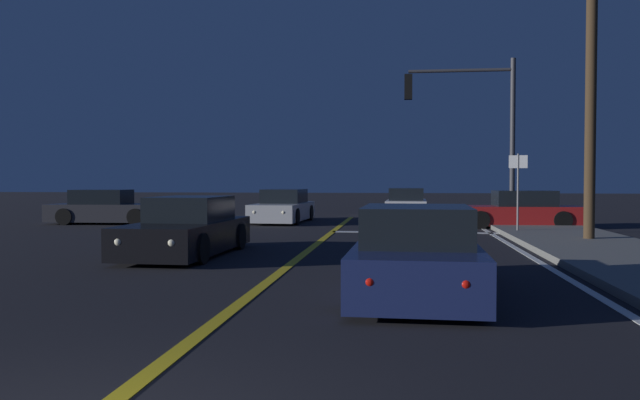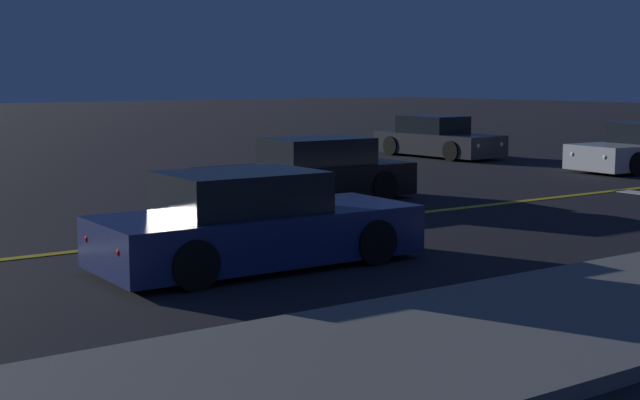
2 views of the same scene
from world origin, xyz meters
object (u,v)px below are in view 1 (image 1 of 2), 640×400
traffic_signal_near_right (474,116)px  utility_pole_right (592,44)px  car_lead_oncoming_silver (283,208)px  car_far_approaching_red (518,211)px  car_parked_curb_charcoal (107,209)px  car_distant_tail_white (406,204)px  car_side_waiting_navy (416,256)px  car_mid_block_black (188,230)px  street_sign_corner (518,181)px

traffic_signal_near_right → utility_pole_right: utility_pole_right is taller
car_lead_oncoming_silver → utility_pole_right: (9.78, -7.68, 4.76)m
car_lead_oncoming_silver → car_far_approaching_red: (8.96, -1.87, -0.00)m
car_parked_curb_charcoal → utility_pole_right: (16.46, -5.84, 4.76)m
car_distant_tail_white → car_side_waiting_navy: size_ratio=0.94×
car_lead_oncoming_silver → traffic_signal_near_right: (7.33, -2.26, 3.43)m
car_far_approaching_red → car_side_waiting_navy: size_ratio=1.01×
car_far_approaching_red → car_mid_block_black: bearing=134.3°
car_far_approaching_red → car_parked_curb_charcoal: same height
car_parked_curb_charcoal → traffic_signal_near_right: traffic_signal_near_right is taller
car_parked_curb_charcoal → utility_pole_right: utility_pole_right is taller
car_far_approaching_red → car_distant_tail_white: same height
car_lead_oncoming_silver → traffic_signal_near_right: traffic_signal_near_right is taller
car_parked_curb_charcoal → traffic_signal_near_right: (14.02, -0.42, 3.43)m
car_mid_block_black → car_parked_curb_charcoal: 11.66m
car_lead_oncoming_silver → car_distant_tail_white: 6.73m
car_lead_oncoming_silver → car_parked_curb_charcoal: 6.94m
traffic_signal_near_right → car_lead_oncoming_silver: bearing=-17.1°
utility_pole_right → car_far_approaching_red: bearing=98.0°
car_parked_curb_charcoal → car_distant_tail_white: (11.71, 6.32, -0.00)m
car_lead_oncoming_silver → traffic_signal_near_right: 8.40m
traffic_signal_near_right → car_mid_block_black: bearing=51.1°
car_lead_oncoming_silver → car_mid_block_black: bearing=92.1°
car_far_approaching_red → traffic_signal_near_right: size_ratio=0.77×
traffic_signal_near_right → street_sign_corner: size_ratio=2.37×
car_mid_block_black → car_side_waiting_navy: size_ratio=1.02×
car_parked_curb_charcoal → car_side_waiting_navy: same height
car_far_approaching_red → utility_pole_right: 7.55m
car_far_approaching_red → utility_pole_right: (0.81, -5.81, 4.76)m
car_distant_tail_white → street_sign_corner: (3.35, -9.54, 1.12)m
car_parked_curb_charcoal → street_sign_corner: (15.06, -3.22, 1.12)m
car_side_waiting_navy → utility_pole_right: (4.81, 8.20, 4.76)m
car_mid_block_black → street_sign_corner: bearing=-141.5°
car_distant_tail_white → car_far_approaching_red: bearing=-56.6°
traffic_signal_near_right → street_sign_corner: bearing=110.5°
car_side_waiting_navy → traffic_signal_near_right: 14.24m
car_lead_oncoming_silver → car_side_waiting_navy: 16.63m
car_parked_curb_charcoal → traffic_signal_near_right: 14.43m
car_far_approaching_red → car_parked_curb_charcoal: (-15.65, 0.03, -0.00)m
car_far_approaching_red → street_sign_corner: bearing=167.2°
traffic_signal_near_right → utility_pole_right: size_ratio=0.59×
utility_pole_right → car_distant_tail_white: bearing=111.3°
car_distant_tail_white → car_side_waiting_navy: same height
car_parked_curb_charcoal → car_distant_tail_white: same height
utility_pole_right → car_mid_block_black: bearing=-159.0°
car_lead_oncoming_silver → car_distant_tail_white: (5.03, 4.48, -0.00)m
utility_pole_right → car_parked_curb_charcoal: bearing=160.5°
car_lead_oncoming_silver → street_sign_corner: bearing=151.5°
car_far_approaching_red → traffic_signal_near_right: (-1.64, -0.39, 3.43)m
car_parked_curb_charcoal → street_sign_corner: street_sign_corner is taller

